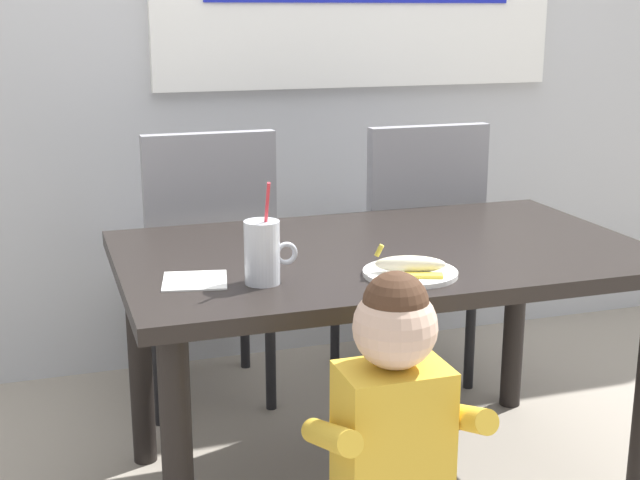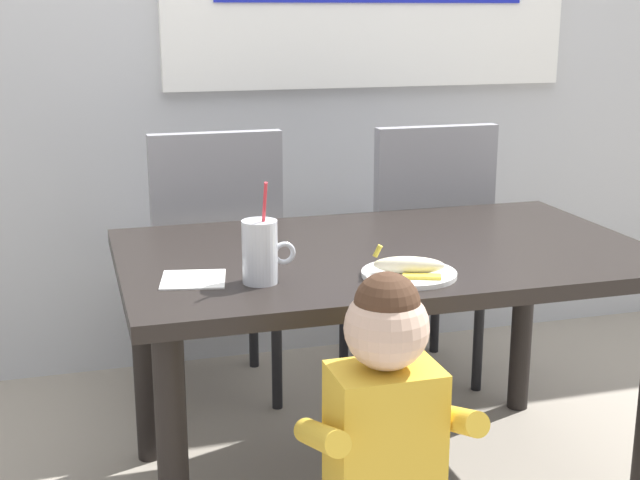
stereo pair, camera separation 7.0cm
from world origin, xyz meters
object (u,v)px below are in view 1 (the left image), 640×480
dining_chair_right (412,240)px  paper_napkin (195,281)px  peeled_banana (411,265)px  snack_plate (410,273)px  dining_chair_left (206,253)px  dining_table (383,282)px  milk_cup (263,256)px  toddler_standing (393,420)px

dining_chair_right → paper_napkin: size_ratio=6.40×
peeled_banana → paper_napkin: peeled_banana is taller
snack_plate → peeled_banana: bearing=-106.7°
dining_chair_left → paper_napkin: dining_chair_left is taller
dining_chair_right → snack_plate: 0.98m
dining_table → dining_chair_right: bearing=59.6°
dining_table → dining_chair_left: (-0.36, 0.68, -0.07)m
milk_cup → peeled_banana: milk_cup is taller
dining_table → snack_plate: (-0.03, -0.26, 0.10)m
dining_chair_right → peeled_banana: (-0.40, -0.89, 0.20)m
dining_chair_right → toddler_standing: dining_chair_right is taller
milk_cup → snack_plate: size_ratio=1.08×
toddler_standing → snack_plate: 0.45m
toddler_standing → paper_napkin: (-0.31, 0.48, 0.18)m
dining_chair_left → toddler_standing: (0.13, -1.30, -0.02)m
dining_chair_left → peeled_banana: dining_chair_left is taller
dining_table → paper_napkin: bearing=-165.2°
milk_cup → peeled_banana: bearing=-10.8°
dining_chair_right → milk_cup: 1.14m
dining_chair_right → snack_plate: (-0.40, -0.88, 0.17)m
dining_chair_left → peeled_banana: size_ratio=5.50×
milk_cup → dining_chair_left: bearing=88.2°
milk_cup → paper_napkin: size_ratio=1.65×
dining_chair_right → toddler_standing: (-0.59, -1.24, -0.02)m
dining_chair_left → peeled_banana: bearing=108.7°
dining_chair_left → snack_plate: 1.00m
toddler_standing → paper_napkin: 0.60m
dining_chair_right → toddler_standing: 1.38m
peeled_banana → paper_napkin: size_ratio=1.16×
dining_chair_left → snack_plate: size_ratio=4.17×
milk_cup → paper_napkin: milk_cup is taller
toddler_standing → paper_napkin: size_ratio=5.59×
dining_table → milk_cup: bearing=-152.2°
toddler_standing → snack_plate: (0.19, 0.37, 0.19)m
dining_chair_left → dining_table: bearing=118.0°
toddler_standing → milk_cup: (-0.16, 0.42, 0.25)m
snack_plate → paper_napkin: bearing=167.3°
toddler_standing → milk_cup: size_ratio=3.38×
milk_cup → paper_napkin: bearing=157.6°
snack_plate → toddler_standing: bearing=-117.9°
dining_chair_left → milk_cup: dining_chair_left is taller
dining_table → peeled_banana: (-0.04, -0.27, 0.13)m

